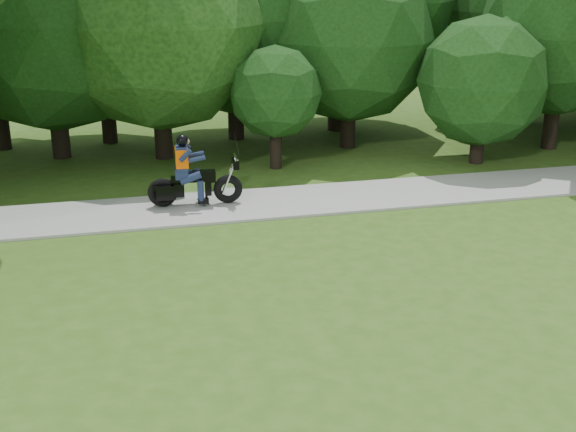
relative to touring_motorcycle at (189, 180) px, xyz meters
name	(u,v)px	position (x,y,z in m)	size (l,w,h in m)	color
ground	(544,376)	(3.70, -8.18, -0.64)	(100.00, 100.00, 0.00)	#375C1A
walkway	(350,197)	(3.70, -0.18, -0.61)	(60.00, 2.20, 0.06)	#A0A09B
tree_line	(361,21)	(6.00, 5.91, 2.92)	(40.38, 11.02, 7.76)	black
touring_motorcycle	(189,180)	(0.00, 0.00, 0.00)	(2.11, 0.66, 1.61)	black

